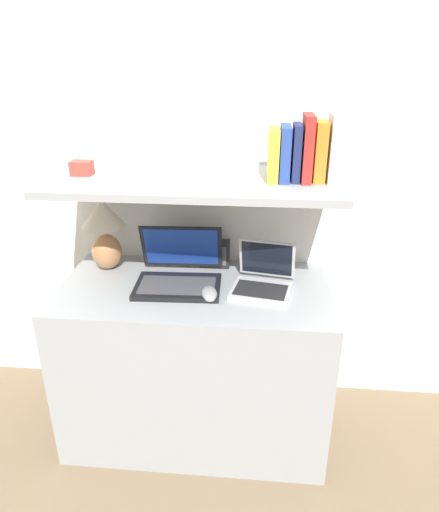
{
  "coord_description": "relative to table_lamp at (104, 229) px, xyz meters",
  "views": [
    {
      "loc": [
        0.26,
        -1.36,
        1.61
      ],
      "look_at": [
        0.1,
        0.29,
        0.88
      ],
      "focal_mm": 32.0,
      "sensor_mm": 36.0,
      "label": 1
    }
  ],
  "objects": [
    {
      "name": "router_box",
      "position": [
        0.47,
        0.06,
        -0.13
      ],
      "size": [
        0.13,
        0.06,
        0.12
      ],
      "color": "black",
      "rests_on": "desk"
    },
    {
      "name": "book_white",
      "position": [
        0.92,
        -0.08,
        0.37
      ],
      "size": [
        0.03,
        0.14,
        0.24
      ],
      "color": "silver",
      "rests_on": "shelf"
    },
    {
      "name": "desk",
      "position": [
        0.41,
        -0.15,
        -0.55
      ],
      "size": [
        1.12,
        0.58,
        0.73
      ],
      "color": "#999EA3",
      "rests_on": "ground_plane"
    },
    {
      "name": "book_navy",
      "position": [
        0.79,
        -0.08,
        0.36
      ],
      "size": [
        0.03,
        0.14,
        0.21
      ],
      "color": "navy",
      "rests_on": "shelf"
    },
    {
      "name": "back_riser",
      "position": [
        0.41,
        0.16,
        -0.35
      ],
      "size": [
        1.12,
        0.04,
        1.15
      ],
      "color": "white",
      "rests_on": "ground_plane"
    },
    {
      "name": "laptop_small",
      "position": [
        0.69,
        -0.14,
        -0.15
      ],
      "size": [
        0.27,
        0.27,
        0.19
      ],
      "color": "silver",
      "rests_on": "desk"
    },
    {
      "name": "book_red",
      "position": [
        0.83,
        -0.08,
        0.37
      ],
      "size": [
        0.04,
        0.16,
        0.24
      ],
      "color": "#A82823",
      "rests_on": "shelf"
    },
    {
      "name": "shelf_gadget",
      "position": [
        -0.03,
        -0.08,
        0.28
      ],
      "size": [
        0.08,
        0.06,
        0.06
      ],
      "color": "#CC3D33",
      "rests_on": "shelf"
    },
    {
      "name": "laptop_large",
      "position": [
        0.34,
        -0.12,
        -0.14
      ],
      "size": [
        0.36,
        0.32,
        0.23
      ],
      "color": "black",
      "rests_on": "desk"
    },
    {
      "name": "computer_mouse",
      "position": [
        0.48,
        -0.23,
        -0.17
      ],
      "size": [
        0.08,
        0.13,
        0.04
      ],
      "color": "#99999E",
      "rests_on": "desk"
    },
    {
      "name": "table_lamp",
      "position": [
        0.0,
        0.0,
        0.0
      ],
      "size": [
        0.19,
        0.19,
        0.32
      ],
      "color": "#B27A4C",
      "rests_on": "desk"
    },
    {
      "name": "book_blue",
      "position": [
        0.75,
        -0.08,
        0.35
      ],
      "size": [
        0.04,
        0.16,
        0.2
      ],
      "color": "#284293",
      "rests_on": "shelf"
    },
    {
      "name": "ground_plane",
      "position": [
        0.41,
        -0.44,
        -0.92
      ],
      "size": [
        12.0,
        12.0,
        0.0
      ],
      "primitive_type": "plane",
      "color": "#7A664C"
    },
    {
      "name": "book_yellow",
      "position": [
        0.71,
        -0.08,
        0.35
      ],
      "size": [
        0.04,
        0.17,
        0.19
      ],
      "color": "gold",
      "rests_on": "shelf"
    },
    {
      "name": "book_orange",
      "position": [
        0.88,
        -0.08,
        0.36
      ],
      "size": [
        0.04,
        0.12,
        0.22
      ],
      "color": "orange",
      "rests_on": "shelf"
    },
    {
      "name": "wall_back",
      "position": [
        0.41,
        0.21,
        0.28
      ],
      "size": [
        6.0,
        0.05,
        2.4
      ],
      "color": "white",
      "rests_on": "ground_plane"
    },
    {
      "name": "shelf",
      "position": [
        0.41,
        -0.08,
        0.24
      ],
      "size": [
        1.12,
        0.52,
        0.03
      ],
      "color": "#999EA3",
      "rests_on": "back_riser"
    }
  ]
}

